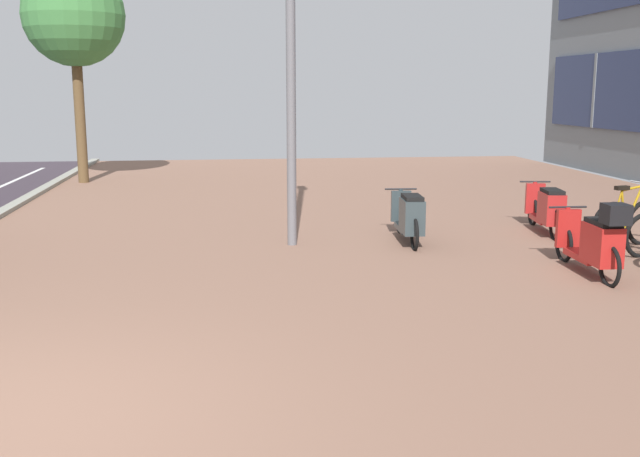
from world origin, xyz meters
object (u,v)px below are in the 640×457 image
(lamp_post, at_px, (291,17))
(scooter_mid, at_px, (409,217))
(scooter_far, at_px, (595,241))
(street_tree, at_px, (74,17))
(scooter_near, at_px, (547,209))
(bicycle_rack_05, at_px, (629,223))

(lamp_post, bearing_deg, scooter_mid, -4.44)
(scooter_mid, distance_m, scooter_far, 2.92)
(scooter_mid, relative_size, street_tree, 0.34)
(street_tree, bearing_deg, scooter_near, -42.47)
(bicycle_rack_05, distance_m, scooter_near, 1.31)
(scooter_near, bearing_deg, street_tree, 137.53)
(scooter_near, bearing_deg, scooter_mid, -169.94)
(scooter_near, bearing_deg, scooter_far, -102.76)
(scooter_near, height_order, scooter_mid, scooter_mid)
(scooter_mid, relative_size, scooter_far, 0.99)
(bicycle_rack_05, relative_size, scooter_mid, 0.73)
(scooter_near, xyz_separation_m, scooter_far, (-0.62, -2.74, 0.05))
(scooter_far, relative_size, lamp_post, 0.31)
(lamp_post, bearing_deg, scooter_near, 3.94)
(scooter_mid, height_order, street_tree, street_tree)
(lamp_post, bearing_deg, scooter_far, -34.52)
(street_tree, bearing_deg, lamp_post, -61.29)
(scooter_mid, xyz_separation_m, street_tree, (-6.30, 8.39, 3.65))
(scooter_near, xyz_separation_m, lamp_post, (-4.18, -0.29, 2.93))
(scooter_near, distance_m, scooter_mid, 2.44)
(scooter_far, xyz_separation_m, lamp_post, (-3.56, 2.45, 2.88))
(bicycle_rack_05, xyz_separation_m, scooter_near, (-0.82, 1.02, 0.06))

